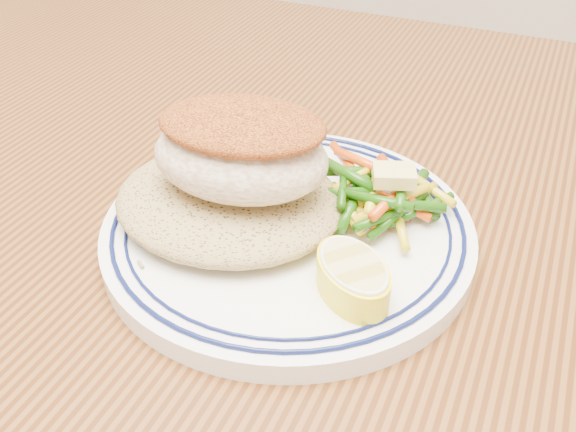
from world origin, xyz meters
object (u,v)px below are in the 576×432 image
(dining_table, at_px, (316,331))
(fish_fillet, at_px, (241,148))
(plate, at_px, (288,229))
(lemon_wedge, at_px, (353,276))
(rice_pilaf, at_px, (228,196))
(vegetable_pile, at_px, (377,194))

(dining_table, xyz_separation_m, fish_fillet, (-0.05, -0.02, 0.16))
(plate, distance_m, lemon_wedge, 0.08)
(dining_table, bearing_deg, plate, -138.09)
(rice_pilaf, relative_size, vegetable_pile, 1.42)
(dining_table, distance_m, fish_fillet, 0.17)
(fish_fillet, bearing_deg, plate, 10.67)
(plate, bearing_deg, lemon_wedge, -37.81)
(plate, bearing_deg, dining_table, 41.91)
(plate, distance_m, rice_pilaf, 0.05)
(plate, bearing_deg, rice_pilaf, -168.54)
(dining_table, bearing_deg, lemon_wedge, -54.55)
(rice_pilaf, bearing_deg, vegetable_pile, 26.32)
(dining_table, relative_size, rice_pilaf, 9.60)
(plate, relative_size, rice_pilaf, 1.60)
(vegetable_pile, xyz_separation_m, lemon_wedge, (0.01, -0.08, -0.00))
(vegetable_pile, bearing_deg, rice_pilaf, -153.68)
(rice_pilaf, height_order, fish_fillet, fish_fillet)
(fish_fillet, bearing_deg, dining_table, 23.91)
(rice_pilaf, xyz_separation_m, vegetable_pile, (0.09, 0.04, -0.00))
(dining_table, height_order, lemon_wedge, lemon_wedge)
(lemon_wedge, bearing_deg, plate, 142.19)
(dining_table, relative_size, lemon_wedge, 19.60)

